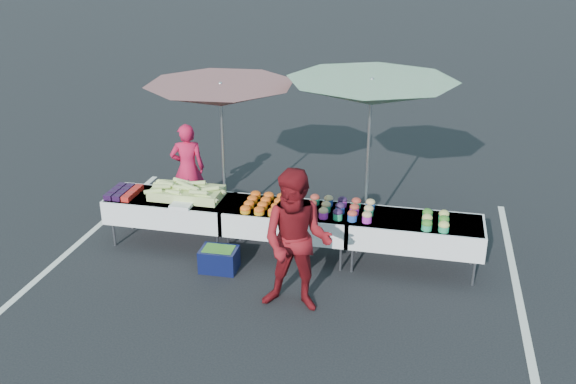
% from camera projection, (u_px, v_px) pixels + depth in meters
% --- Properties ---
extents(ground, '(80.00, 80.00, 0.00)m').
position_uv_depth(ground, '(288.00, 254.00, 9.45)').
color(ground, black).
extents(stripe_left, '(0.10, 5.00, 0.00)m').
position_uv_depth(stripe_left, '(90.00, 233.00, 10.10)').
color(stripe_left, silver).
rests_on(stripe_left, ground).
extents(stripe_right, '(0.10, 5.00, 0.00)m').
position_uv_depth(stripe_right, '(515.00, 279.00, 8.80)').
color(stripe_right, silver).
rests_on(stripe_right, ground).
extents(table_left, '(1.86, 0.81, 0.75)m').
position_uv_depth(table_left, '(171.00, 207.00, 9.59)').
color(table_left, white).
rests_on(table_left, ground).
extents(table_center, '(1.86, 0.81, 0.75)m').
position_uv_depth(table_center, '(288.00, 219.00, 9.23)').
color(table_center, white).
rests_on(table_center, ground).
extents(table_right, '(1.86, 0.81, 0.75)m').
position_uv_depth(table_right, '(415.00, 231.00, 8.86)').
color(table_right, white).
rests_on(table_right, ground).
extents(berry_punnets, '(0.40, 0.54, 0.08)m').
position_uv_depth(berry_punnets, '(124.00, 192.00, 9.60)').
color(berry_punnets, black).
rests_on(berry_punnets, table_left).
extents(corn_pile, '(1.16, 0.57, 0.26)m').
position_uv_depth(corn_pile, '(187.00, 192.00, 9.48)').
color(corn_pile, '#B5CA67').
rests_on(corn_pile, table_left).
extents(plastic_bags, '(0.30, 0.25, 0.05)m').
position_uv_depth(plastic_bags, '(181.00, 205.00, 9.19)').
color(plastic_bags, white).
rests_on(plastic_bags, table_left).
extents(carrot_bowls, '(0.75, 0.69, 0.11)m').
position_uv_depth(carrot_bowls, '(271.00, 204.00, 9.18)').
color(carrot_bowls, orange).
rests_on(carrot_bowls, table_center).
extents(potato_cups, '(0.94, 0.58, 0.16)m').
position_uv_depth(potato_cups, '(340.00, 208.00, 8.98)').
color(potato_cups, '#224AA2').
rests_on(potato_cups, table_right).
extents(bean_baskets, '(0.36, 0.50, 0.15)m').
position_uv_depth(bean_baskets, '(435.00, 220.00, 8.62)').
color(bean_baskets, '#259662').
rests_on(bean_baskets, table_right).
extents(vendor, '(0.64, 0.52, 1.53)m').
position_uv_depth(vendor, '(188.00, 168.00, 10.61)').
color(vendor, '#C91740').
rests_on(vendor, ground).
extents(customer, '(0.91, 0.71, 1.85)m').
position_uv_depth(customer, '(297.00, 242.00, 7.81)').
color(customer, maroon).
rests_on(customer, ground).
extents(umbrella_left, '(2.88, 2.88, 2.34)m').
position_uv_depth(umbrella_left, '(221.00, 96.00, 9.60)').
color(umbrella_left, black).
rests_on(umbrella_left, ground).
extents(umbrella_right, '(2.51, 2.51, 2.52)m').
position_uv_depth(umbrella_right, '(371.00, 94.00, 9.08)').
color(umbrella_right, black).
rests_on(umbrella_right, ground).
extents(storage_bin, '(0.52, 0.38, 0.34)m').
position_uv_depth(storage_bin, '(219.00, 259.00, 8.97)').
color(storage_bin, '#0B1138').
rests_on(storage_bin, ground).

